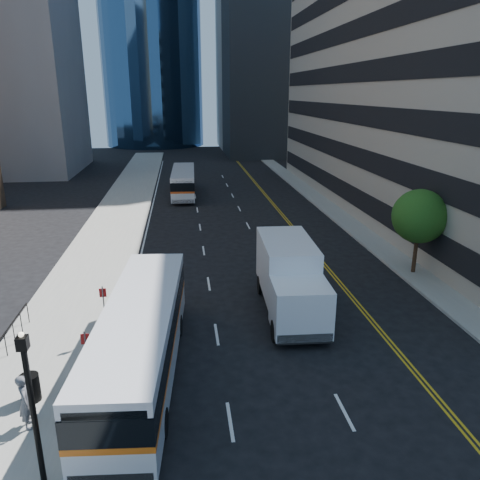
{
  "coord_description": "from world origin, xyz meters",
  "views": [
    {
      "loc": [
        -4.8,
        -17.15,
        10.62
      ],
      "look_at": [
        -1.75,
        7.36,
        2.8
      ],
      "focal_mm": 35.0,
      "sensor_mm": 36.0,
      "label": 1
    }
  ],
  "objects_px": {
    "bus_front": "(141,338)",
    "pedestrian": "(26,401)",
    "lamp_post": "(32,403)",
    "bus_rear": "(183,181)",
    "trash_can": "(30,388)",
    "box_truck": "(290,278)",
    "street_tree": "(420,216)"
  },
  "relations": [
    {
      "from": "street_tree",
      "to": "bus_rear",
      "type": "xyz_separation_m",
      "value": [
        -13.69,
        24.85,
        -2.14
      ]
    },
    {
      "from": "bus_rear",
      "to": "box_truck",
      "type": "xyz_separation_m",
      "value": [
        4.99,
        -28.99,
        0.35
      ]
    },
    {
      "from": "box_truck",
      "to": "trash_can",
      "type": "distance_m",
      "value": 12.35
    },
    {
      "from": "street_tree",
      "to": "trash_can",
      "type": "relative_size",
      "value": 5.1
    },
    {
      "from": "lamp_post",
      "to": "pedestrian",
      "type": "xyz_separation_m",
      "value": [
        -1.08,
        2.4,
        -1.62
      ]
    },
    {
      "from": "pedestrian",
      "to": "street_tree",
      "type": "bearing_deg",
      "value": -70.41
    },
    {
      "from": "box_truck",
      "to": "lamp_post",
      "type": "bearing_deg",
      "value": -130.93
    },
    {
      "from": "trash_can",
      "to": "street_tree",
      "type": "bearing_deg",
      "value": 27.66
    },
    {
      "from": "bus_front",
      "to": "bus_rear",
      "type": "height_order",
      "value": "bus_front"
    },
    {
      "from": "bus_rear",
      "to": "box_truck",
      "type": "distance_m",
      "value": 29.42
    },
    {
      "from": "street_tree",
      "to": "pedestrian",
      "type": "relative_size",
      "value": 2.68
    },
    {
      "from": "lamp_post",
      "to": "bus_rear",
      "type": "bearing_deg",
      "value": 83.67
    },
    {
      "from": "street_tree",
      "to": "lamp_post",
      "type": "xyz_separation_m",
      "value": [
        -18.0,
        -14.0,
        -0.92
      ]
    },
    {
      "from": "street_tree",
      "to": "bus_rear",
      "type": "distance_m",
      "value": 28.45
    },
    {
      "from": "bus_front",
      "to": "street_tree",
      "type": "bearing_deg",
      "value": 33.88
    },
    {
      "from": "box_truck",
      "to": "trash_can",
      "type": "height_order",
      "value": "box_truck"
    },
    {
      "from": "street_tree",
      "to": "pedestrian",
      "type": "distance_m",
      "value": 22.47
    },
    {
      "from": "lamp_post",
      "to": "box_truck",
      "type": "height_order",
      "value": "lamp_post"
    },
    {
      "from": "bus_rear",
      "to": "pedestrian",
      "type": "bearing_deg",
      "value": -96.94
    },
    {
      "from": "bus_rear",
      "to": "pedestrian",
      "type": "relative_size",
      "value": 5.65
    },
    {
      "from": "lamp_post",
      "to": "trash_can",
      "type": "height_order",
      "value": "lamp_post"
    },
    {
      "from": "bus_rear",
      "to": "pedestrian",
      "type": "xyz_separation_m",
      "value": [
        -5.39,
        -36.45,
        -0.4
      ]
    },
    {
      "from": "trash_can",
      "to": "bus_rear",
      "type": "bearing_deg",
      "value": 80.72
    },
    {
      "from": "bus_front",
      "to": "pedestrian",
      "type": "distance_m",
      "value": 4.46
    },
    {
      "from": "lamp_post",
      "to": "bus_rear",
      "type": "xyz_separation_m",
      "value": [
        4.31,
        38.85,
        -1.22
      ]
    },
    {
      "from": "lamp_post",
      "to": "box_truck",
      "type": "xyz_separation_m",
      "value": [
        9.3,
        9.86,
        -0.87
      ]
    },
    {
      "from": "bus_front",
      "to": "box_truck",
      "type": "xyz_separation_m",
      "value": [
        6.9,
        4.72,
        0.21
      ]
    },
    {
      "from": "street_tree",
      "to": "lamp_post",
      "type": "height_order",
      "value": "street_tree"
    },
    {
      "from": "bus_front",
      "to": "trash_can",
      "type": "distance_m",
      "value": 4.15
    },
    {
      "from": "lamp_post",
      "to": "bus_rear",
      "type": "height_order",
      "value": "lamp_post"
    },
    {
      "from": "bus_front",
      "to": "box_truck",
      "type": "bearing_deg",
      "value": 38.65
    },
    {
      "from": "trash_can",
      "to": "pedestrian",
      "type": "distance_m",
      "value": 1.53
    }
  ]
}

